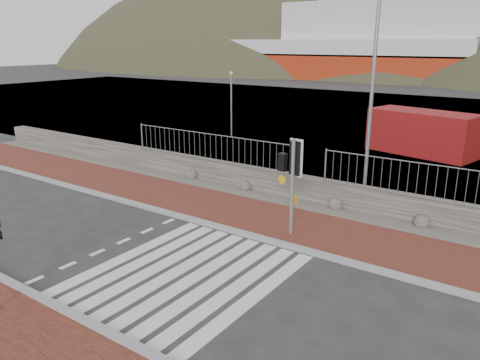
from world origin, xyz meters
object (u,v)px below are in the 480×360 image
Objects in this scene: streetlight at (376,88)px; traffic_signal_far at (292,167)px; shipping_container at (422,133)px; ferry at (342,45)px.

traffic_signal_far is at bearing -107.86° from streetlight.
shipping_container is (0.38, 14.09, -1.11)m from traffic_signal_far.
ferry is 9.00× the size of shipping_container.
streetlight is 1.39× the size of shipping_container.
traffic_signal_far is at bearing -78.13° from shipping_container.
traffic_signal_far is 0.40× the size of streetlight.
shipping_container is (-0.57, 9.79, -3.19)m from streetlight.
ferry is 15.99× the size of traffic_signal_far.
shipping_container is at bearing -62.51° from ferry.
traffic_signal_far is 4.87m from streetlight.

